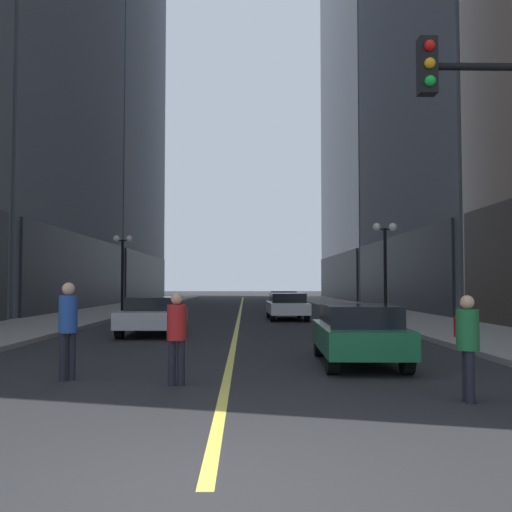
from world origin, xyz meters
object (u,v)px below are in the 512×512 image
Objects in this scene: car_silver at (154,314)px; pedestrian_in_blue_hoodie at (68,323)px; car_white at (287,305)px; pedestrian_in_red_jacket at (177,331)px; pedestrian_in_green_parka at (468,340)px; street_lamp_left_far at (122,257)px; street_lamp_right_mid at (385,250)px; car_blue at (283,300)px; fire_hydrant_right at (458,329)px; car_green at (358,332)px.

pedestrian_in_blue_hoodie reaches higher than car_silver.
pedestrian_in_red_jacket reaches higher than car_white.
pedestrian_in_red_jacket reaches higher than pedestrian_in_green_parka.
street_lamp_left_far and street_lamp_right_mid have the same top height.
car_silver is 0.90× the size of car_blue.
car_white is at bearing 73.65° from pedestrian_in_blue_hoodie.
pedestrian_in_red_jacket is at bearing -97.67° from car_blue.
car_blue is at bearing 77.76° from pedestrian_in_blue_hoodie.
car_blue is 10.75m from street_lamp_left_far.
street_lamp_left_far is at bearing 107.04° from car_silver.
pedestrian_in_green_parka is at bearing -109.21° from fire_hydrant_right.
pedestrian_in_blue_hoodie is 1.12× the size of pedestrian_in_green_parka.
car_white is at bearing 58.25° from car_silver.
fire_hydrant_right is at bearing -86.07° from street_lamp_right_mid.
car_white is (-0.44, 16.24, 0.00)m from car_green.
pedestrian_in_green_parka is 9.72m from fire_hydrant_right.
pedestrian_in_green_parka is 16.83m from street_lamp_right_mid.
street_lamp_right_mid is at bearing 56.88° from pedestrian_in_blue_hoodie.
pedestrian_in_blue_hoodie is 2.26× the size of fire_hydrant_right.
street_lamp_left_far reaches higher than pedestrian_in_green_parka.
pedestrian_in_red_jacket reaches higher than car_green.
car_green and car_blue have the same top height.
street_lamp_right_mid is at bearing -44.18° from car_white.
car_white and car_blue have the same top height.
pedestrian_in_blue_hoodie is 0.41× the size of street_lamp_left_far.
car_green is 2.61× the size of pedestrian_in_green_parka.
car_white is (5.27, 8.52, 0.00)m from car_silver.
street_lamp_right_mid reaches higher than car_blue.
street_lamp_right_mid reaches higher than car_silver.
pedestrian_in_green_parka is (4.57, -1.55, -0.01)m from pedestrian_in_red_jacket.
fire_hydrant_right is at bearing 51.24° from car_green.
pedestrian_in_blue_hoodie is at bearing -80.75° from street_lamp_left_far.
fire_hydrant_right is at bearing 44.46° from pedestrian_in_red_jacket.
pedestrian_in_red_jacket is 1.01× the size of pedestrian_in_green_parka.
car_silver is 10.02m from car_white.
car_green and car_silver have the same top height.
car_white is 0.98× the size of car_blue.
street_lamp_left_far reaches higher than car_green.
pedestrian_in_red_jacket is 2.04× the size of fire_hydrant_right.
pedestrian_in_blue_hoodie reaches higher than car_green.
fire_hydrant_right is (0.50, -7.29, -2.86)m from street_lamp_right_mid.
car_silver is 10.13m from fire_hydrant_right.
street_lamp_right_mid is at bearing 26.53° from car_silver.
pedestrian_in_green_parka is 0.36× the size of street_lamp_right_mid.
street_lamp_right_mid reaches higher than car_green.
car_silver is at bearing 101.05° from pedestrian_in_red_jacket.
car_blue is 1.10× the size of street_lamp_left_far.
street_lamp_right_mid is (2.69, 16.45, 2.32)m from pedestrian_in_green_parka.
car_green reaches higher than fire_hydrant_right.
street_lamp_right_mid is 5.54× the size of fire_hydrant_right.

